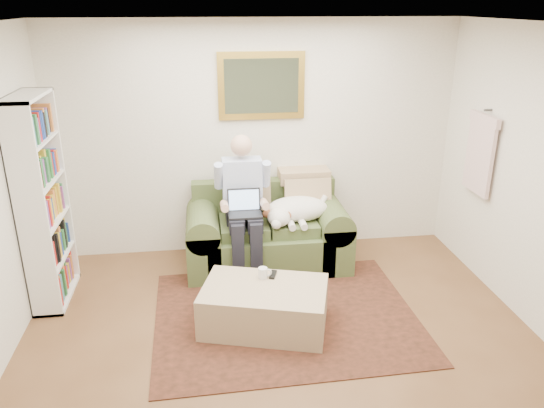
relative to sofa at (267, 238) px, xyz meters
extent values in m
cube|color=brown|center=(-0.06, -2.02, -0.30)|extent=(4.50, 5.00, 0.01)
cube|color=white|center=(-0.06, -2.02, 2.30)|extent=(4.50, 5.00, 0.01)
cube|color=white|center=(-0.06, 0.48, 1.00)|extent=(4.50, 0.01, 2.60)
cube|color=black|center=(0.03, -1.10, -0.30)|extent=(2.44, 1.97, 0.01)
cube|color=#48562D|center=(0.00, -0.04, -0.09)|extent=(1.33, 0.85, 0.43)
cube|color=#48562D|center=(0.00, 0.33, 0.35)|extent=(1.61, 0.19, 0.44)
cube|color=#48562D|center=(-0.70, -0.04, -0.03)|extent=(0.35, 0.85, 0.89)
cube|color=#48562D|center=(0.70, -0.04, -0.03)|extent=(0.35, 0.85, 0.89)
cube|color=#48562D|center=(-0.26, -0.09, 0.19)|extent=(0.50, 0.57, 0.12)
cube|color=#48562D|center=(0.26, -0.09, 0.19)|extent=(0.50, 0.57, 0.12)
cube|color=black|center=(-0.26, -0.28, 0.41)|extent=(0.34, 0.24, 0.02)
cube|color=black|center=(-0.26, -0.17, 0.53)|extent=(0.34, 0.06, 0.23)
cube|color=#99BFF2|center=(-0.26, -0.17, 0.53)|extent=(0.31, 0.05, 0.20)
cube|color=tan|center=(-0.18, -1.22, -0.10)|extent=(1.24, 0.97, 0.40)
cylinder|color=white|center=(-0.17, -1.05, 0.14)|extent=(0.08, 0.08, 0.10)
cube|color=black|center=(-0.08, -1.02, 0.10)|extent=(0.09, 0.16, 0.02)
cube|color=gold|center=(0.00, 0.45, 1.60)|extent=(0.94, 0.04, 0.72)
cube|color=gray|center=(0.00, 0.43, 1.60)|extent=(0.80, 0.01, 0.58)
camera|label=1|loc=(-0.67, -5.29, 2.45)|focal=35.00mm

